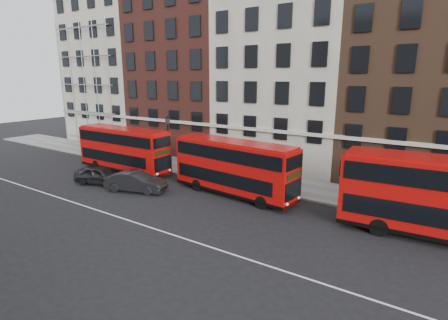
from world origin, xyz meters
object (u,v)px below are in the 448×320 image
Objects in this scene: bus_c at (234,166)px; car_front at (136,181)px; bus_d at (447,198)px; bus_b at (123,148)px; car_rear at (101,175)px.

car_front is (-7.10, -3.59, -1.51)m from bus_c.
bus_d reaches higher than bus_c.
bus_b reaches higher than car_rear.
bus_c is at bearing -81.79° from car_front.
bus_d is 2.32× the size of car_front.
car_rear is (1.54, -3.92, -1.52)m from bus_b.
bus_d is at bearing -98.94° from car_front.
car_front is (3.96, 0.33, 0.03)m from car_rear.
bus_b is 2.23× the size of car_rear.
bus_c is 11.84m from car_rear.
car_rear is at bearing 76.24° from car_front.
bus_d reaches higher than bus_b.
car_rear is (-11.06, -3.92, -1.54)m from bus_c.
bus_c reaches higher than car_rear.
car_rear is (-25.03, -3.92, -1.77)m from bus_d.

